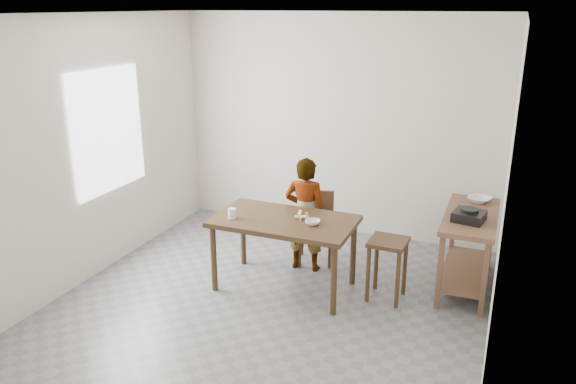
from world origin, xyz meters
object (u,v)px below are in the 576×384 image
at_px(prep_counter, 467,251).
at_px(child, 305,214).
at_px(dining_chair, 316,229).
at_px(stool, 387,269).
at_px(dining_table, 284,253).

distance_m(prep_counter, child, 1.70).
height_order(dining_chair, stool, dining_chair).
height_order(dining_table, prep_counter, prep_counter).
xyz_separation_m(child, dining_chair, (0.05, 0.20, -0.23)).
xyz_separation_m(prep_counter, dining_chair, (-1.62, -0.01, -0.00)).
distance_m(dining_table, stool, 1.03).
height_order(child, dining_chair, child).
distance_m(dining_table, child, 0.56).
bearing_deg(dining_table, prep_counter, 22.15).
relative_size(dining_chair, stool, 1.27).
bearing_deg(stool, child, 161.25).
xyz_separation_m(prep_counter, child, (-1.68, -0.21, 0.23)).
xyz_separation_m(dining_table, dining_chair, (0.10, 0.69, 0.02)).
bearing_deg(dining_table, child, 84.91).
height_order(dining_table, stool, dining_table).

